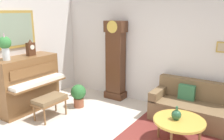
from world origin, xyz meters
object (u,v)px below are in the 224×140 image
piano (27,83)px  mantel_clock (31,48)px  potted_plant (78,94)px  coffee_table (179,121)px  couch (199,108)px  flower_vase (5,45)px  green_jug (176,115)px  piano_bench (50,100)px  grandfather_clock (115,62)px

piano → mantel_clock: bearing=89.1°
potted_plant → piano: bearing=-141.1°
piano → coffee_table: 3.47m
couch → flower_vase: flower_vase is taller
coffee_table → green_jug: 0.13m
green_jug → potted_plant: size_ratio=0.43×
piano_bench → mantel_clock: mantel_clock is taller
mantel_clock → flower_vase: 0.64m
mantel_clock → couch: bearing=20.5°
piano_bench → couch: bearing=29.6°
grandfather_clock → mantel_clock: (-1.32, -1.55, 0.46)m
green_jug → potted_plant: green_jug is taller
green_jug → piano: bearing=-172.3°
mantel_clock → green_jug: 3.50m
piano_bench → green_jug: size_ratio=2.92×
mantel_clock → flower_vase: (-0.00, -0.62, 0.14)m
coffee_table → green_jug: (-0.05, -0.02, 0.12)m
grandfather_clock → coffee_table: (2.10, -1.25, -0.54)m
piano → mantel_clock: (0.00, 0.18, 0.79)m
piano_bench → green_jug: 2.63m
grandfather_clock → mantel_clock: grandfather_clock is taller
piano_bench → coffee_table: 2.68m
piano → mantel_clock: 0.81m
coffee_table → flower_vase: (-3.42, -0.92, 1.15)m
flower_vase → grandfather_clock: bearing=58.7°
piano_bench → grandfather_clock: (0.53, 1.78, 0.56)m
piano_bench → potted_plant: (0.11, 0.79, -0.08)m
grandfather_clock → green_jug: grandfather_clock is taller
piano_bench → potted_plant: bearing=81.7°
piano_bench → coffee_table: piano_bench is taller
potted_plant → mantel_clock: bearing=-148.6°
piano_bench → couch: 3.13m
piano → mantel_clock: size_ratio=3.79×
piano → flower_vase: 1.03m
grandfather_clock → coffee_table: bearing=-30.7°
piano_bench → mantel_clock: 1.31m
grandfather_clock → flower_vase: grandfather_clock is taller
coffee_table → flower_vase: 3.73m
piano_bench → green_jug: green_jug is taller
couch → piano_bench: bearing=-150.4°
grandfather_clock → couch: size_ratio=1.07×
couch → flower_vase: (-3.52, -1.93, 1.26)m
piano → mantel_clock: mantel_clock is taller
couch → coffee_table: size_ratio=2.16×
grandfather_clock → piano_bench: bearing=-106.5°
grandfather_clock → couch: 2.30m
flower_vase → piano: bearing=90.3°
flower_vase → potted_plant: flower_vase is taller
couch → green_jug: 1.07m
grandfather_clock → couch: bearing=-6.1°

